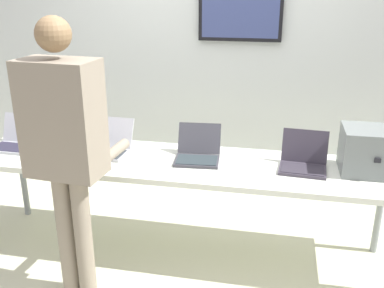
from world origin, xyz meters
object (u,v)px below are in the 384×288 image
at_px(laptop_station_3, 303,161).
at_px(person, 65,139).
at_px(workbench, 180,167).
at_px(laptop_station_1, 108,145).
at_px(laptop_station_2, 198,152).
at_px(equipment_box, 373,151).
at_px(laptop_station_0, 17,140).
at_px(coffee_mug, 45,158).

distance_m(laptop_station_3, person, 1.57).
xyz_separation_m(workbench, laptop_station_1, (-0.57, 0.06, 0.10)).
bearing_deg(person, laptop_station_3, 25.47).
relative_size(laptop_station_1, laptop_station_2, 0.97).
height_order(workbench, laptop_station_2, laptop_station_2).
bearing_deg(person, equipment_box, 20.61).
distance_m(laptop_station_2, laptop_station_3, 0.74).
bearing_deg(laptop_station_0, laptop_station_2, 1.37).
bearing_deg(equipment_box, person, -159.39).
bearing_deg(laptop_station_3, laptop_station_2, 178.14).
distance_m(workbench, laptop_station_1, 0.58).
xyz_separation_m(equipment_box, laptop_station_3, (-0.44, -0.03, -0.09)).
height_order(laptop_station_1, coffee_mug, laptop_station_1).
relative_size(laptop_station_2, laptop_station_3, 1.11).
xyz_separation_m(laptop_station_0, coffee_mug, (0.39, -0.28, -0.00)).
xyz_separation_m(laptop_station_2, laptop_station_3, (0.74, -0.02, 0.00)).
height_order(laptop_station_0, laptop_station_3, laptop_station_3).
bearing_deg(laptop_station_2, person, -133.57).
bearing_deg(person, laptop_station_2, 46.43).
bearing_deg(laptop_station_1, person, -87.15).
relative_size(equipment_box, laptop_station_2, 1.09).
relative_size(workbench, laptop_station_0, 9.15).
xyz_separation_m(laptop_station_1, laptop_station_2, (0.69, 0.01, -0.00)).
bearing_deg(laptop_station_0, equipment_box, 0.78).
bearing_deg(laptop_station_2, laptop_station_1, -179.58).
bearing_deg(coffee_mug, equipment_box, 8.20).
distance_m(laptop_station_1, person, 0.74).
distance_m(person, coffee_mug, 0.61).
relative_size(laptop_station_3, coffee_mug, 3.34).
relative_size(laptop_station_1, laptop_station_3, 1.07).
xyz_separation_m(equipment_box, person, (-1.84, -0.69, 0.20)).
bearing_deg(workbench, laptop_station_2, 29.66).
xyz_separation_m(workbench, coffee_mug, (-0.91, -0.25, 0.10)).
xyz_separation_m(workbench, equipment_box, (1.30, 0.07, 0.20)).
relative_size(workbench, equipment_box, 7.71).
bearing_deg(person, coffee_mug, 135.24).
distance_m(equipment_box, person, 1.97).
height_order(workbench, person, person).
xyz_separation_m(laptop_station_0, person, (0.77, -0.65, 0.29)).
distance_m(workbench, person, 0.91).
distance_m(equipment_box, coffee_mug, 2.24).
bearing_deg(laptop_station_2, laptop_station_3, -1.86).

